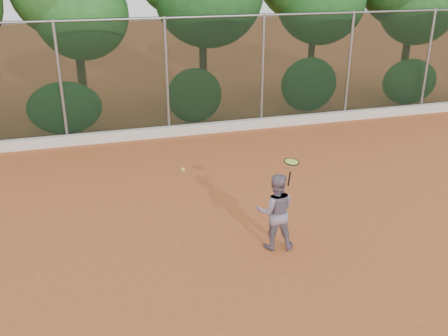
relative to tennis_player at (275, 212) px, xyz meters
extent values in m
plane|color=#B2572A|center=(-0.67, 0.04, -0.73)|extent=(80.00, 80.00, 0.00)
cube|color=silver|center=(-0.67, 6.86, -0.58)|extent=(24.00, 0.20, 0.30)
imported|color=slate|center=(0.00, 0.00, 0.00)|extent=(0.82, 0.70, 1.46)
cube|color=black|center=(-0.67, 7.04, 1.02)|extent=(24.00, 0.01, 3.50)
cylinder|color=gray|center=(-0.67, 7.04, 2.72)|extent=(24.00, 0.06, 0.06)
cylinder|color=gray|center=(-3.67, 7.04, 1.02)|extent=(0.09, 0.09, 3.50)
cylinder|color=gray|center=(-0.67, 7.04, 1.02)|extent=(0.09, 0.09, 3.50)
cylinder|color=gray|center=(2.33, 7.04, 1.02)|extent=(0.09, 0.09, 3.50)
cylinder|color=gray|center=(5.33, 7.04, 1.02)|extent=(0.09, 0.09, 3.50)
cylinder|color=gray|center=(8.33, 7.04, 1.02)|extent=(0.09, 0.09, 3.50)
cylinder|color=#44311A|center=(-3.07, 9.34, 0.47)|extent=(0.28, 0.28, 2.40)
ellipsoid|color=#246221|center=(-2.87, 9.24, 2.67)|extent=(2.90, 2.40, 2.80)
cylinder|color=#3B2316|center=(0.93, 9.04, 0.77)|extent=(0.26, 0.26, 3.00)
cylinder|color=#422F19|center=(5.03, 9.24, 0.62)|extent=(0.24, 0.24, 2.70)
ellipsoid|color=#1C541D|center=(5.23, 9.14, 2.97)|extent=(3.20, 2.70, 3.10)
cylinder|color=#3D2617|center=(8.73, 8.84, 0.52)|extent=(0.28, 0.28, 2.50)
ellipsoid|color=#33742C|center=(8.93, 8.74, 2.77)|extent=(3.00, 2.50, 2.90)
ellipsoid|color=#2D772D|center=(-3.67, 7.84, 0.12)|extent=(2.20, 1.16, 1.60)
ellipsoid|color=#316225|center=(0.33, 7.84, 0.22)|extent=(1.80, 1.04, 1.76)
ellipsoid|color=#276727|center=(4.33, 7.84, 0.32)|extent=(2.00, 1.10, 1.84)
ellipsoid|color=#33722B|center=(8.33, 7.84, 0.17)|extent=(2.16, 1.12, 1.64)
cylinder|color=black|center=(0.26, 0.04, 0.60)|extent=(0.05, 0.07, 0.29)
torus|color=black|center=(0.26, -0.02, 0.95)|extent=(0.36, 0.36, 0.06)
cylinder|color=#B1D53E|center=(0.26, -0.02, 0.95)|extent=(0.31, 0.31, 0.04)
sphere|color=#C2E333|center=(-1.72, -0.26, 1.13)|extent=(0.06, 0.06, 0.06)
camera|label=1|loc=(-3.15, -7.45, 4.17)|focal=40.00mm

